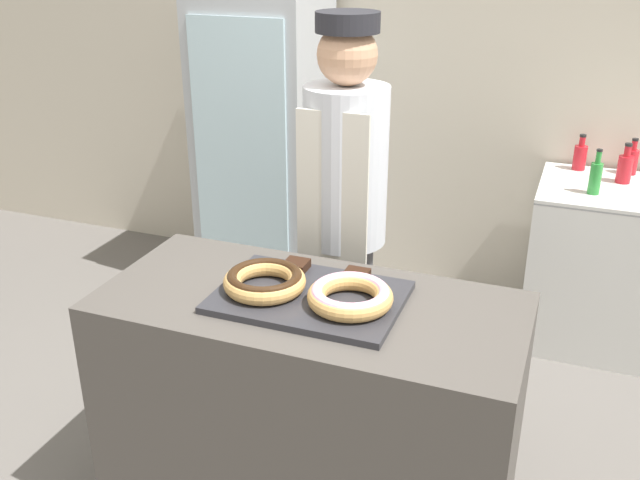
% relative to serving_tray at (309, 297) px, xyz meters
% --- Properties ---
extents(wall_back, '(8.00, 0.06, 2.70)m').
position_rel_serving_tray_xyz_m(wall_back, '(0.00, 2.13, 0.42)').
color(wall_back, beige).
rests_on(wall_back, ground_plane).
extents(display_counter, '(1.44, 0.67, 0.92)m').
position_rel_serving_tray_xyz_m(display_counter, '(0.00, 0.00, -0.47)').
color(display_counter, '#4C4742').
rests_on(display_counter, ground_plane).
extents(serving_tray, '(0.62, 0.44, 0.02)m').
position_rel_serving_tray_xyz_m(serving_tray, '(0.00, 0.00, 0.00)').
color(serving_tray, '#2D2D33').
rests_on(serving_tray, display_counter).
extents(donut_chocolate_glaze, '(0.28, 0.28, 0.07)m').
position_rel_serving_tray_xyz_m(donut_chocolate_glaze, '(-0.15, -0.02, 0.05)').
color(donut_chocolate_glaze, tan).
rests_on(donut_chocolate_glaze, serving_tray).
extents(donut_light_glaze, '(0.28, 0.28, 0.07)m').
position_rel_serving_tray_xyz_m(donut_light_glaze, '(0.15, -0.02, 0.05)').
color(donut_light_glaze, tan).
rests_on(donut_light_glaze, serving_tray).
extents(brownie_back_left, '(0.08, 0.08, 0.03)m').
position_rel_serving_tray_xyz_m(brownie_back_left, '(-0.11, 0.16, 0.03)').
color(brownie_back_left, black).
rests_on(brownie_back_left, serving_tray).
extents(brownie_back_right, '(0.08, 0.08, 0.03)m').
position_rel_serving_tray_xyz_m(brownie_back_right, '(0.11, 0.16, 0.03)').
color(brownie_back_right, black).
rests_on(brownie_back_right, serving_tray).
extents(baker_person, '(0.34, 0.34, 1.78)m').
position_rel_serving_tray_xyz_m(baker_person, '(-0.10, 0.64, 0.03)').
color(baker_person, '#4C4C51').
rests_on(baker_person, ground_plane).
extents(beverage_fridge, '(0.68, 0.62, 1.80)m').
position_rel_serving_tray_xyz_m(beverage_fridge, '(-0.98, 1.73, -0.03)').
color(beverage_fridge, '#ADB2B7').
rests_on(beverage_fridge, ground_plane).
extents(chest_freezer, '(0.99, 0.66, 0.87)m').
position_rel_serving_tray_xyz_m(chest_freezer, '(1.10, 1.74, -0.49)').
color(chest_freezer, silver).
rests_on(chest_freezer, ground_plane).
extents(bottle_red, '(0.07, 0.07, 0.21)m').
position_rel_serving_tray_xyz_m(bottle_red, '(1.00, 1.84, 0.02)').
color(bottle_red, red).
rests_on(bottle_red, chest_freezer).
extents(bottle_red_b, '(0.07, 0.07, 0.19)m').
position_rel_serving_tray_xyz_m(bottle_red_b, '(0.78, 1.99, 0.01)').
color(bottle_red_b, red).
rests_on(bottle_red_b, chest_freezer).
extents(bottle_red_b_b, '(0.06, 0.06, 0.19)m').
position_rel_serving_tray_xyz_m(bottle_red_b_b, '(1.04, 2.00, 0.01)').
color(bottle_red_b_b, red).
rests_on(bottle_red_b_b, chest_freezer).
extents(bottle_green, '(0.06, 0.06, 0.23)m').
position_rel_serving_tray_xyz_m(bottle_green, '(0.86, 1.61, 0.02)').
color(bottle_green, '#2D8C38').
rests_on(bottle_green, chest_freezer).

